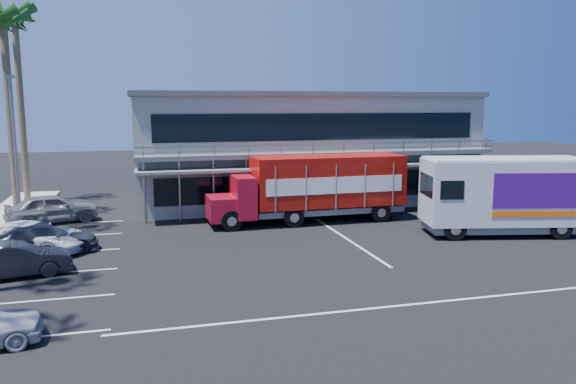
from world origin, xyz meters
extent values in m
plane|color=black|center=(0.00, 0.00, 0.00)|extent=(120.00, 120.00, 0.00)
cube|color=gray|center=(3.00, 15.00, 3.50)|extent=(22.00, 10.00, 7.00)
cube|color=#515454|center=(3.00, 15.00, 7.15)|extent=(22.40, 10.40, 0.30)
cube|color=#515454|center=(3.00, 9.40, 3.60)|extent=(22.00, 1.20, 0.25)
cube|color=gray|center=(3.00, 8.85, 4.10)|extent=(22.00, 0.08, 0.90)
cube|color=slate|center=(3.00, 9.10, 2.90)|extent=(22.00, 1.80, 0.15)
cube|color=black|center=(3.00, 9.98, 1.60)|extent=(20.00, 0.06, 1.60)
cube|color=black|center=(3.00, 9.98, 5.20)|extent=(20.00, 0.06, 1.60)
cylinder|color=brown|center=(-14.70, 13.00, 5.50)|extent=(0.44, 0.44, 11.00)
sphere|color=#134319|center=(-14.70, 13.00, 11.20)|extent=(1.10, 1.10, 1.10)
cylinder|color=brown|center=(-15.10, 18.50, 6.00)|extent=(0.44, 0.44, 12.00)
sphere|color=#134319|center=(-15.10, 18.50, 12.20)|extent=(1.10, 1.10, 1.10)
cylinder|color=gray|center=(-14.20, 11.00, 4.00)|extent=(0.14, 0.14, 8.00)
cube|color=gray|center=(-14.20, 11.00, 8.00)|extent=(0.50, 0.25, 0.18)
cube|color=#A10C21|center=(-3.55, 7.35, 1.06)|extent=(1.51, 2.40, 1.27)
cube|color=#A10C21|center=(-2.38, 7.36, 1.64)|extent=(1.09, 2.66, 2.22)
cube|color=black|center=(-2.38, 7.36, 2.27)|extent=(0.08, 2.25, 0.74)
cube|color=#AC180A|center=(2.48, 7.43, 2.33)|extent=(8.49, 2.76, 2.75)
cube|color=slate|center=(2.48, 7.43, 0.69)|extent=(8.49, 2.37, 0.32)
cube|color=white|center=(2.50, 6.10, 2.22)|extent=(7.78, 0.14, 0.90)
cube|color=white|center=(2.46, 8.76, 2.22)|extent=(7.78, 0.14, 0.90)
cylinder|color=black|center=(-3.21, 6.19, 0.55)|extent=(1.10, 0.30, 1.10)
cylinder|color=black|center=(-3.25, 8.51, 0.55)|extent=(1.10, 0.30, 1.10)
cylinder|color=black|center=(0.17, 6.24, 0.55)|extent=(1.10, 0.30, 1.10)
cylinder|color=black|center=(0.14, 8.56, 0.55)|extent=(1.10, 0.30, 1.10)
cylinder|color=black|center=(5.24, 6.31, 0.55)|extent=(1.10, 0.30, 1.10)
cylinder|color=black|center=(5.21, 8.64, 0.55)|extent=(1.10, 0.30, 1.10)
cube|color=silver|center=(10.00, 2.00, 2.22)|extent=(8.39, 4.42, 3.19)
cube|color=slate|center=(10.00, 2.00, 0.46)|extent=(8.02, 4.08, 0.40)
cube|color=black|center=(6.12, 2.87, 2.57)|extent=(0.55, 2.20, 1.08)
cube|color=silver|center=(10.00, 2.00, 3.85)|extent=(8.22, 4.33, 0.09)
cube|color=#430D78|center=(10.59, 0.45, 2.45)|extent=(4.01, 0.93, 1.71)
cube|color=#430D78|center=(11.19, 3.15, 2.45)|extent=(4.01, 0.93, 1.71)
cube|color=#F2590C|center=(10.59, 0.45, 1.31)|extent=(4.01, 0.92, 0.29)
cylinder|color=black|center=(6.95, 1.45, 0.55)|extent=(1.13, 0.51, 1.09)
cylinder|color=black|center=(7.48, 3.80, 0.55)|extent=(1.13, 0.51, 1.09)
cylinder|color=black|center=(12.07, 0.30, 0.55)|extent=(1.13, 0.51, 1.09)
cylinder|color=black|center=(12.60, 2.65, 0.55)|extent=(1.13, 0.51, 1.09)
imported|color=black|center=(-12.50, 0.65, 0.67)|extent=(4.30, 2.25, 1.35)
imported|color=white|center=(-12.50, 4.40, 0.69)|extent=(5.44, 4.01, 1.37)
imported|color=#2A2F38|center=(-11.90, 4.00, 0.65)|extent=(4.76, 2.63, 1.31)
imported|color=slate|center=(-12.50, 10.80, 0.83)|extent=(5.23, 3.27, 1.66)
camera|label=1|loc=(-7.76, -22.12, 6.62)|focal=35.00mm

